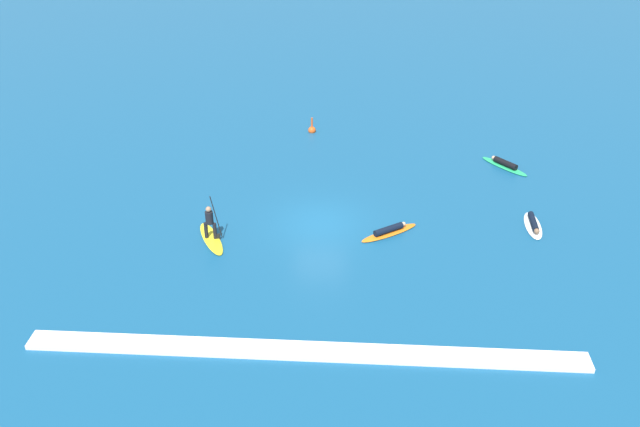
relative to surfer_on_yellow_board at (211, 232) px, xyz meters
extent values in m
plane|color=navy|center=(4.87, 1.83, -0.42)|extent=(120.00, 120.00, 0.00)
ellipsoid|color=yellow|center=(-0.01, 0.00, -0.37)|extent=(1.96, 3.00, 0.11)
cylinder|color=black|center=(-0.21, 0.02, 0.07)|extent=(0.23, 0.23, 0.77)
cylinder|color=black|center=(0.20, -0.02, 0.07)|extent=(0.23, 0.23, 0.77)
cylinder|color=black|center=(-0.01, 0.00, 0.75)|extent=(0.48, 0.48, 0.60)
sphere|color=#A37556|center=(-0.01, 0.00, 1.18)|extent=(0.34, 0.34, 0.25)
cylinder|color=black|center=(0.31, -0.01, 0.80)|extent=(0.41, 0.23, 2.20)
cube|color=black|center=(0.31, -0.01, -0.26)|extent=(0.21, 0.14, 0.32)
ellipsoid|color=white|center=(14.96, 2.09, -0.38)|extent=(0.86, 2.58, 0.08)
cylinder|color=black|center=(14.97, 2.14, -0.20)|extent=(0.36, 1.55, 0.29)
sphere|color=brown|center=(14.92, 1.24, -0.18)|extent=(0.27, 0.27, 0.26)
ellipsoid|color=#23B266|center=(14.76, 8.49, -0.38)|extent=(2.47, 2.73, 0.09)
cylinder|color=black|center=(14.79, 8.45, -0.17)|extent=(1.21, 1.33, 0.33)
sphere|color=tan|center=(14.24, 9.09, -0.15)|extent=(0.31, 0.31, 0.22)
ellipsoid|color=orange|center=(8.14, 1.01, -0.38)|extent=(2.87, 2.24, 0.09)
cylinder|color=black|center=(8.10, 0.99, -0.18)|extent=(1.43, 1.12, 0.31)
sphere|color=tan|center=(8.82, 1.48, -0.16)|extent=(0.29, 0.29, 0.21)
sphere|color=#E55119|center=(3.72, 12.81, -0.30)|extent=(0.48, 0.48, 0.48)
cylinder|color=#E55119|center=(3.72, 12.81, 0.05)|extent=(0.11, 0.11, 0.94)
cube|color=white|center=(4.87, -7.35, -0.33)|extent=(20.14, 0.90, 0.18)
camera|label=1|loc=(6.51, -25.46, 15.82)|focal=37.37mm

